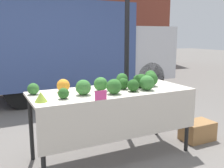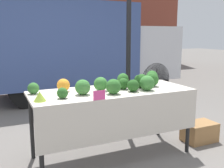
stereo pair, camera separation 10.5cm
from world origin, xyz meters
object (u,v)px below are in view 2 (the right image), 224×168
(produce_crate, at_px, (199,132))
(price_sign, at_px, (99,95))
(parked_truck, at_px, (81,47))
(orange_cauliflower, at_px, (63,85))

(produce_crate, bearing_deg, price_sign, -171.16)
(parked_truck, bearing_deg, price_sign, -105.18)
(price_sign, bearing_deg, produce_crate, 8.84)
(parked_truck, bearing_deg, produce_crate, -80.36)
(orange_cauliflower, distance_m, produce_crate, 2.10)
(price_sign, relative_size, produce_crate, 0.29)
(price_sign, height_order, produce_crate, price_sign)
(orange_cauliflower, bearing_deg, price_sign, -66.71)
(parked_truck, xyz_separation_m, orange_cauliflower, (-1.30, -3.34, -0.30))
(produce_crate, bearing_deg, orange_cauliflower, 171.04)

